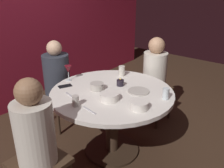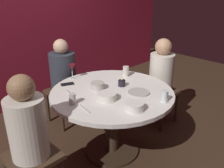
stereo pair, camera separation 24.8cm
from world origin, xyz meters
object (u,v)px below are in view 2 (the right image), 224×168
at_px(bowl_serving_large, 135,106).
at_px(cell_phone, 67,84).
at_px(candle_holder, 122,83).
at_px(dinner_plate, 139,92).
at_px(dining_table, 112,105).
at_px(cup_near_candle, 126,71).
at_px(cup_by_left_diner, 165,96).
at_px(bowl_salad_center, 98,86).
at_px(cup_by_right_diner, 72,99).
at_px(seated_diner_right, 161,73).
at_px(wine_glass, 72,68).
at_px(seated_diner_left, 28,128).
at_px(seated_diner_back, 63,73).
at_px(bowl_small_white, 107,96).

bearing_deg(bowl_serving_large, cell_phone, 95.42).
bearing_deg(candle_holder, dinner_plate, -92.72).
bearing_deg(dining_table, bowl_serving_large, -108.07).
bearing_deg(cup_near_candle, cup_by_left_diner, -108.45).
distance_m(dinner_plate, bowl_salad_center, 0.43).
bearing_deg(bowl_serving_large, candle_holder, 55.27).
bearing_deg(cup_near_candle, cell_phone, 156.09).
height_order(candle_holder, cup_by_left_diner, cup_by_left_diner).
bearing_deg(dinner_plate, cup_near_candle, 57.62).
bearing_deg(cup_by_right_diner, seated_diner_right, -2.45).
height_order(dining_table, bowl_serving_large, bowl_serving_large).
height_order(wine_glass, cup_by_left_diner, wine_glass).
relative_size(seated_diner_left, dinner_plate, 5.38).
relative_size(seated_diner_back, bowl_salad_center, 8.07).
height_order(bowl_serving_large, bowl_salad_center, same).
xyz_separation_m(seated_diner_right, bowl_salad_center, (-0.94, 0.15, 0.07)).
distance_m(candle_holder, cup_by_right_diner, 0.62).
bearing_deg(seated_diner_left, seated_diner_back, 43.40).
bearing_deg(bowl_small_white, seated_diner_back, 80.20).
bearing_deg(cell_phone, dinner_plate, 51.96).
height_order(seated_diner_back, dinner_plate, seated_diner_back).
height_order(bowl_salad_center, cup_near_candle, cup_near_candle).
height_order(seated_diner_left, cup_by_left_diner, seated_diner_left).
xyz_separation_m(dining_table, cup_near_candle, (0.41, 0.19, 0.22)).
relative_size(dinner_plate, bowl_salad_center, 1.55).
xyz_separation_m(dinner_plate, cup_by_right_diner, (-0.61, 0.28, 0.04)).
bearing_deg(seated_diner_right, dinner_plate, 17.02).
bearing_deg(cell_phone, candle_holder, 64.27).
distance_m(cup_near_candle, cup_by_right_diner, 0.88).
xyz_separation_m(seated_diner_left, candle_holder, (1.10, 0.02, 0.05)).
xyz_separation_m(candle_holder, cup_by_right_diner, (-0.62, 0.04, 0.02)).
distance_m(candle_holder, dinner_plate, 0.24).
relative_size(bowl_small_white, cup_near_candle, 1.49).
relative_size(seated_diner_left, candle_holder, 13.58).
bearing_deg(cup_near_candle, cup_by_right_diner, -171.50).
distance_m(candle_holder, cup_near_candle, 0.30).
xyz_separation_m(seated_diner_back, wine_glass, (-0.08, -0.32, 0.17)).
distance_m(dinner_plate, cup_by_right_diner, 0.67).
bearing_deg(bowl_serving_large, dining_table, 71.93).
distance_m(bowl_serving_large, cup_by_left_diner, 0.33).
relative_size(wine_glass, bowl_serving_large, 1.08).
distance_m(bowl_serving_large, cup_near_candle, 0.82).
bearing_deg(bowl_small_white, bowl_salad_center, 67.60).
xyz_separation_m(candle_holder, wine_glass, (-0.25, 0.54, 0.10)).
xyz_separation_m(cell_phone, bowl_salad_center, (0.15, -0.32, 0.03)).
distance_m(seated_diner_right, bowl_salad_center, 0.96).
bearing_deg(dining_table, wine_glass, 98.02).
bearing_deg(wine_glass, dining_table, -81.98).
bearing_deg(seated_diner_left, dinner_plate, -11.47).
bearing_deg(cup_by_right_diner, cell_phone, 60.64).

